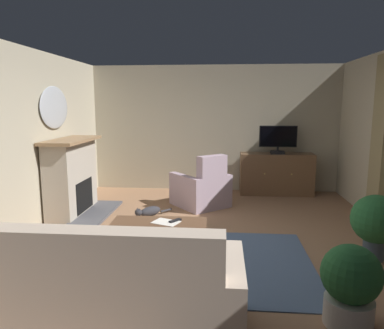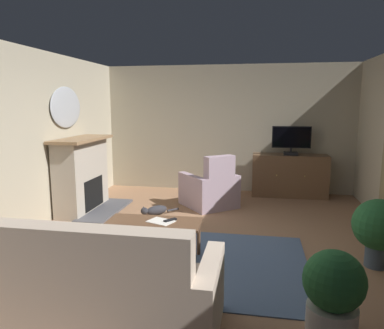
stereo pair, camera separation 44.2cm
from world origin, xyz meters
name	(u,v)px [view 1 (the left image)]	position (x,y,z in m)	size (l,w,h in m)	color
ground_plane	(207,248)	(0.00, 0.00, -0.02)	(5.81, 7.10, 0.04)	#936B4C
wall_back	(214,129)	(0.00, 3.30, 1.33)	(5.81, 0.10, 2.66)	#B2A88E
wall_left	(6,144)	(-2.66, 0.00, 1.33)	(0.10, 7.10, 2.66)	#B2A88E
curtain_panel_far	(381,130)	(2.55, 1.14, 1.46)	(0.10, 0.44, 2.24)	#8E7F56
rug_central	(212,262)	(0.08, -0.46, 0.01)	(2.34, 2.00, 0.01)	slate
fireplace	(73,178)	(-2.33, 1.28, 0.61)	(0.89, 1.43, 1.29)	#4C4C51
wall_mirror_oval	(54,107)	(-2.58, 1.28, 1.80)	(0.06, 0.98, 0.69)	#B2B7BF
tv_cabinet	(276,175)	(1.30, 2.95, 0.40)	(1.48, 0.48, 0.85)	#4A3523
television	(278,139)	(1.30, 2.90, 1.16)	(0.75, 0.20, 0.57)	black
coffee_table	(159,227)	(-0.55, -0.47, 0.42)	(1.14, 0.53, 0.48)	brown
tv_remote	(175,221)	(-0.36, -0.42, 0.49)	(0.17, 0.05, 0.02)	black
folded_newspaper	(166,222)	(-0.47, -0.46, 0.48)	(0.30, 0.22, 0.01)	silver
sofa_floral	(114,296)	(-0.67, -1.87, 0.33)	(2.09, 0.88, 0.98)	#C6B29E
armchair_near_window	(202,190)	(-0.18, 1.92, 0.31)	(1.18, 1.19, 0.97)	#AD93A3
potted_plant_leafy_by_curtain	(350,283)	(1.28, -1.58, 0.38)	(0.50, 0.50, 0.71)	beige
potted_plant_on_hearth_side	(376,221)	(2.02, -0.20, 0.48)	(0.58, 0.58, 0.80)	#3D4C5B
cat	(149,211)	(-1.03, 1.23, 0.08)	(0.56, 0.48, 0.18)	#2D2D33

